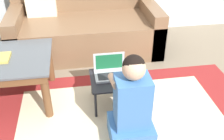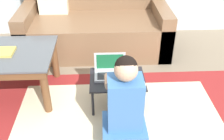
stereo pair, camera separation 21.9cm
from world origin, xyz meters
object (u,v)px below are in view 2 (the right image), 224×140
couch (94,24)px  computer_mouse (134,79)px  book_on_table (3,52)px  coffee_table (3,59)px  laptop (110,72)px  laptop_desk (117,81)px  person_seated (125,108)px

couch → computer_mouse: bearing=-73.6°
couch → book_on_table: couch is taller
coffee_table → laptop: (0.99, -0.15, -0.08)m
coffee_table → book_on_table: size_ratio=4.66×
computer_mouse → book_on_table: (-1.18, 0.23, 0.18)m
laptop_desk → laptop: laptop is taller
person_seated → book_on_table: bearing=149.1°
coffee_table → computer_mouse: 1.23m
coffee_table → laptop: 1.01m
couch → laptop: 1.16m
couch → computer_mouse: 1.30m
person_seated → laptop_desk: bearing=93.4°
person_seated → book_on_table: size_ratio=3.80×
book_on_table → couch: bearing=51.2°
computer_mouse → person_seated: bearing=-106.8°
person_seated → computer_mouse: bearing=73.2°
laptop_desk → laptop: size_ratio=1.74×
laptop → person_seated: 0.51m
coffee_table → laptop_desk: coffee_table is taller
coffee_table → person_seated: person_seated is taller
computer_mouse → person_seated: size_ratio=0.12×
couch → book_on_table: bearing=-128.8°
coffee_table → laptop: laptop is taller
coffee_table → laptop_desk: (1.05, -0.20, -0.15)m
laptop_desk → book_on_table: 1.07m
coffee_table → person_seated: 1.26m
laptop → computer_mouse: (0.21, -0.10, -0.02)m
laptop_desk → book_on_table: book_on_table is taller
coffee_table → laptop_desk: size_ratio=1.90×
computer_mouse → person_seated: 0.42m
coffee_table → couch: bearing=50.1°
coffee_table → person_seated: (1.08, -0.65, -0.07)m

